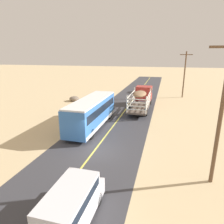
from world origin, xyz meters
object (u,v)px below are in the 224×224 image
(power_pole_near, at_px, (221,111))
(suv_near, at_px, (71,205))
(boulder_near_shoulder, at_px, (74,99))
(car_far, at_px, (142,89))
(livestock_truck, at_px, (142,96))
(bus, at_px, (92,112))
(power_pole_mid, at_px, (185,73))

(power_pole_near, bearing_deg, suv_near, -143.07)
(suv_near, xyz_separation_m, boulder_near_shoulder, (-11.39, 24.41, -0.67))
(suv_near, distance_m, car_far, 35.77)
(livestock_truck, distance_m, power_pole_near, 19.26)
(car_far, relative_size, power_pole_near, 0.49)
(car_far, distance_m, boulder_near_shoulder, 15.51)
(suv_near, height_order, boulder_near_shoulder, suv_near)
(livestock_truck, relative_size, boulder_near_shoulder, 5.33)
(car_far, xyz_separation_m, boulder_near_shoulder, (-10.57, -11.35, -0.28))
(power_pole_near, xyz_separation_m, boulder_near_shoulder, (-18.56, 19.01, -4.34))
(car_far, height_order, boulder_near_shoulder, car_far)
(bus, height_order, boulder_near_shoulder, bus)
(suv_near, xyz_separation_m, car_far, (-0.81, 35.75, -0.40))
(bus, bearing_deg, power_pole_mid, 60.82)
(car_far, bearing_deg, power_pole_near, -75.25)
(suv_near, xyz_separation_m, power_pole_near, (7.18, 5.40, 3.67))
(suv_near, height_order, power_pole_near, power_pole_near)
(livestock_truck, xyz_separation_m, power_pole_near, (6.57, -17.86, 2.96))
(suv_near, xyz_separation_m, livestock_truck, (0.60, 23.26, 0.70))
(power_pole_near, distance_m, power_pole_mid, 27.28)
(livestock_truck, bearing_deg, power_pole_near, -69.79)
(suv_near, height_order, bus, bus)
(suv_near, height_order, power_pole_mid, power_pole_mid)
(suv_near, distance_m, boulder_near_shoulder, 26.94)
(bus, xyz_separation_m, boulder_near_shoulder, (-7.59, 11.39, -1.33))
(power_pole_near, bearing_deg, car_far, 104.75)
(livestock_truck, height_order, power_pole_mid, power_pole_mid)
(suv_near, relative_size, livestock_truck, 0.48)
(livestock_truck, relative_size, power_pole_mid, 1.15)
(car_far, xyz_separation_m, power_pole_near, (7.99, -30.36, 4.06))
(suv_near, relative_size, power_pole_near, 0.52)
(car_far, distance_m, power_pole_near, 31.65)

